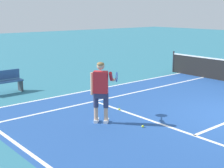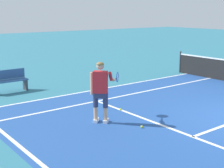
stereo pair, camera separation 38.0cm
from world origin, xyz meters
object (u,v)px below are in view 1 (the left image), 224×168
at_px(tennis_ball_near_feet, 119,109).
at_px(courtside_bench, 3,81).
at_px(tennis_ball_by_baseline, 143,126).
at_px(tennis_player, 101,88).

xyz_separation_m(tennis_ball_near_feet, courtside_bench, (-4.45, -1.90, 0.42)).
bearing_deg(tennis_ball_by_baseline, courtside_bench, -167.25).
bearing_deg(tennis_player, tennis_ball_by_baseline, 30.05).
xyz_separation_m(tennis_player, tennis_ball_near_feet, (-0.53, 1.14, -0.96)).
distance_m(tennis_player, tennis_ball_near_feet, 1.58).
bearing_deg(tennis_ball_near_feet, tennis_player, -64.84).
bearing_deg(tennis_player, tennis_ball_near_feet, 115.16).
height_order(tennis_player, tennis_ball_by_baseline, tennis_player).
height_order(tennis_player, tennis_ball_near_feet, tennis_player).
distance_m(tennis_ball_by_baseline, courtside_bench, 6.17).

